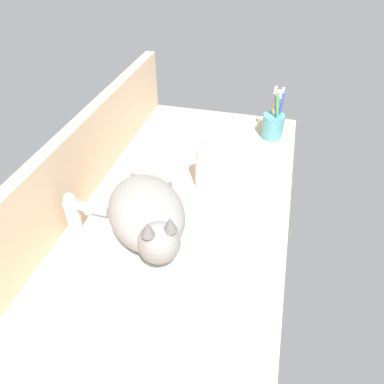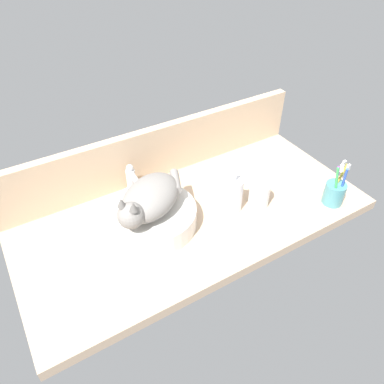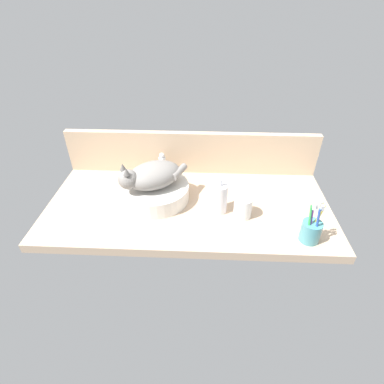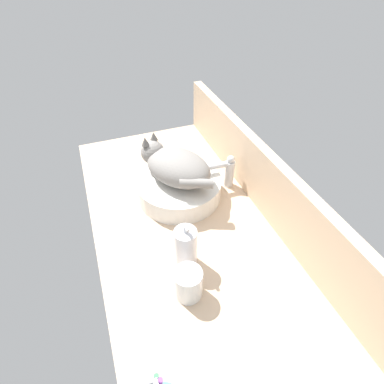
{
  "view_description": "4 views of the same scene",
  "coord_description": "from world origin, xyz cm",
  "px_view_note": "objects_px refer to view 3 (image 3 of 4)",
  "views": [
    {
      "loc": [
        -74.84,
        -23.08,
        69.08
      ],
      "look_at": [
        -0.74,
        -4.44,
        8.8
      ],
      "focal_mm": 35.0,
      "sensor_mm": 36.0,
      "label": 1
    },
    {
      "loc": [
        -52.68,
        -86.71,
        95.95
      ],
      "look_at": [
        -0.85,
        -0.22,
        10.96
      ],
      "focal_mm": 35.0,
      "sensor_mm": 36.0,
      "label": 2
    },
    {
      "loc": [
        6.81,
        -109.98,
        83.96
      ],
      "look_at": [
        1.75,
        -1.33,
        7.15
      ],
      "focal_mm": 28.0,
      "sensor_mm": 36.0,
      "label": 3
    },
    {
      "loc": [
        65.33,
        -22.38,
        76.03
      ],
      "look_at": [
        -4.59,
        3.67,
        10.16
      ],
      "focal_mm": 28.0,
      "sensor_mm": 36.0,
      "label": 4
    }
  ],
  "objects_px": {
    "soap_dispenser": "(220,198)",
    "water_glass": "(243,208)",
    "cat": "(151,175)",
    "sink_basin": "(155,192)",
    "faucet": "(162,165)",
    "toothbrush_cup": "(311,230)"
  },
  "relations": [
    {
      "from": "soap_dispenser",
      "to": "water_glass",
      "type": "distance_m",
      "value": 0.11
    },
    {
      "from": "soap_dispenser",
      "to": "cat",
      "type": "bearing_deg",
      "value": 167.12
    },
    {
      "from": "cat",
      "to": "soap_dispenser",
      "type": "distance_m",
      "value": 0.32
    },
    {
      "from": "cat",
      "to": "sink_basin",
      "type": "bearing_deg",
      "value": 36.04
    },
    {
      "from": "soap_dispenser",
      "to": "faucet",
      "type": "bearing_deg",
      "value": 136.92
    },
    {
      "from": "soap_dispenser",
      "to": "toothbrush_cup",
      "type": "distance_m",
      "value": 0.39
    },
    {
      "from": "faucet",
      "to": "toothbrush_cup",
      "type": "distance_m",
      "value": 0.77
    },
    {
      "from": "sink_basin",
      "to": "cat",
      "type": "bearing_deg",
      "value": -143.96
    },
    {
      "from": "faucet",
      "to": "toothbrush_cup",
      "type": "relative_size",
      "value": 0.73
    },
    {
      "from": "cat",
      "to": "toothbrush_cup",
      "type": "distance_m",
      "value": 0.7
    },
    {
      "from": "cat",
      "to": "water_glass",
      "type": "relative_size",
      "value": 3.23
    },
    {
      "from": "sink_basin",
      "to": "cat",
      "type": "xyz_separation_m",
      "value": [
        -0.01,
        -0.01,
        0.1
      ]
    },
    {
      "from": "soap_dispenser",
      "to": "toothbrush_cup",
      "type": "height_order",
      "value": "toothbrush_cup"
    },
    {
      "from": "sink_basin",
      "to": "cat",
      "type": "height_order",
      "value": "cat"
    },
    {
      "from": "faucet",
      "to": "water_glass",
      "type": "bearing_deg",
      "value": -37.5
    },
    {
      "from": "cat",
      "to": "toothbrush_cup",
      "type": "height_order",
      "value": "cat"
    },
    {
      "from": "soap_dispenser",
      "to": "toothbrush_cup",
      "type": "relative_size",
      "value": 0.91
    },
    {
      "from": "sink_basin",
      "to": "soap_dispenser",
      "type": "height_order",
      "value": "soap_dispenser"
    },
    {
      "from": "sink_basin",
      "to": "water_glass",
      "type": "relative_size",
      "value": 3.33
    },
    {
      "from": "cat",
      "to": "water_glass",
      "type": "distance_m",
      "value": 0.43
    },
    {
      "from": "water_glass",
      "to": "cat",
      "type": "bearing_deg",
      "value": 166.37
    },
    {
      "from": "faucet",
      "to": "toothbrush_cup",
      "type": "xyz_separation_m",
      "value": [
        0.63,
        -0.44,
        -0.02
      ]
    }
  ]
}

